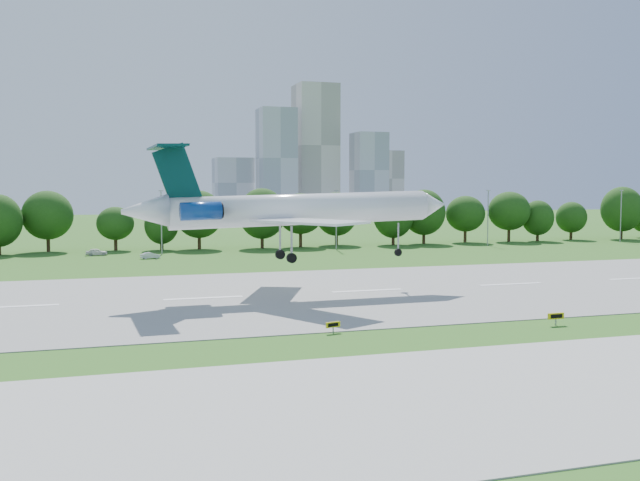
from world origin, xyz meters
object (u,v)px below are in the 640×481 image
Objects in this scene: taxi_sign_left at (333,325)px; service_vehicle_a at (150,255)px; airliner at (286,209)px; service_vehicle_b at (96,252)px.

service_vehicle_a reaches higher than taxi_sign_left.
service_vehicle_b is at bearing 107.75° from airliner.
service_vehicle_b is (-20.02, 81.01, -0.07)m from taxi_sign_left.
airliner is 51.85m from service_vehicle_a.
taxi_sign_left is at bearing 173.15° from service_vehicle_a.
airliner is 24.57m from taxi_sign_left.
service_vehicle_a is (-12.46, 49.40, -9.64)m from airliner.
airliner reaches higher than taxi_sign_left.
airliner is at bearing 178.79° from service_vehicle_a.
airliner is 63.02m from service_vehicle_b.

